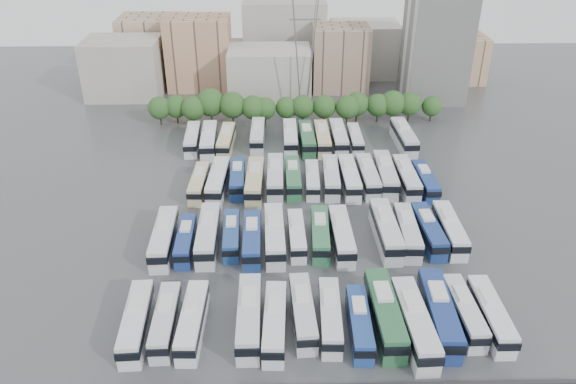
{
  "coord_description": "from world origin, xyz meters",
  "views": [
    {
      "loc": [
        -4.7,
        -75.23,
        48.12
      ],
      "look_at": [
        -2.76,
        5.17,
        3.0
      ],
      "focal_mm": 35.0,
      "sensor_mm": 36.0,
      "label": 1
    }
  ],
  "objects_px": {
    "bus_r0_s0": "(136,322)",
    "bus_r3_s10": "(355,139)",
    "bus_r0_s12": "(464,311)",
    "bus_r0_s6": "(303,312)",
    "bus_r3_s4": "(258,135)",
    "bus_r1_s6": "(297,235)",
    "bus_r2_s5": "(275,177)",
    "bus_r1_s1": "(186,240)",
    "bus_r1_s10": "(386,230)",
    "bus_r2_s1": "(199,183)",
    "bus_r2_s7": "(312,179)",
    "bus_r3_s7": "(307,138)",
    "bus_r2_s13": "(425,181)",
    "electricity_pylon": "(305,31)",
    "bus_r2_s4": "(255,181)",
    "bus_r2_s9": "(349,177)",
    "bus_r3_s0": "(192,139)",
    "apartment_tower": "(436,46)",
    "bus_r0_s1": "(165,320)",
    "bus_r0_s5": "(275,322)",
    "bus_r0_s7": "(330,316)",
    "bus_r3_s13": "(404,137)",
    "bus_r1_s12": "(428,230)",
    "bus_r3_s2": "(226,140)",
    "bus_r0_s11": "(439,313)",
    "bus_r1_s2": "(208,234)",
    "bus_r1_s3": "(231,235)",
    "bus_r2_s10": "(368,176)",
    "bus_r0_s10": "(414,323)",
    "bus_r2_s6": "(293,177)",
    "bus_r3_s1": "(209,140)",
    "bus_r2_s3": "(238,178)",
    "bus_r2_s8": "(331,177)",
    "bus_r1_s7": "(320,234)",
    "bus_r3_s6": "(290,137)",
    "bus_r1_s8": "(342,235)",
    "bus_r0_s8": "(359,323)",
    "bus_r0_s2": "(193,321)",
    "bus_r0_s9": "(385,313)",
    "bus_r1_s4": "(252,239)",
    "bus_r1_s5": "(275,235)",
    "bus_r2_s11": "(385,174)",
    "bus_r3_s9": "(339,137)",
    "bus_r0_s13": "(491,314)",
    "bus_r1_s13": "(450,229)",
    "bus_r0_s4": "(249,316)",
    "bus_r2_s2": "(218,181)",
    "bus_r1_s0": "(164,238)"
  },
  "relations": [
    {
      "from": "bus_r0_s0",
      "to": "bus_r3_s10",
      "type": "height_order",
      "value": "bus_r0_s0"
    },
    {
      "from": "bus_r0_s6",
      "to": "bus_r2_s10",
      "type": "height_order",
      "value": "bus_r2_s10"
    },
    {
      "from": "bus_r0_s5",
      "to": "bus_r1_s10",
      "type": "xyz_separation_m",
      "value": [
        16.73,
        19.31,
        0.23
      ]
    },
    {
      "from": "bus_r2_s7",
      "to": "bus_r3_s0",
      "type": "xyz_separation_m",
      "value": [
        -23.28,
        17.8,
        0.19
      ]
    },
    {
      "from": "bus_r2_s13",
      "to": "electricity_pylon",
      "type": "bearing_deg",
      "value": 115.43
    },
    {
      "from": "bus_r1_s1",
      "to": "bus_r3_s4",
      "type": "bearing_deg",
      "value": 74.32
    },
    {
      "from": "apartment_tower",
      "to": "bus_r1_s1",
      "type": "relative_size",
      "value": 2.39
    },
    {
      "from": "bus_r3_s0",
      "to": "bus_r3_s13",
      "type": "distance_m",
      "value": 43.05
    },
    {
      "from": "bus_r1_s4",
      "to": "bus_r3_s2",
      "type": "relative_size",
      "value": 0.98
    },
    {
      "from": "bus_r0_s12",
      "to": "bus_r3_s10",
      "type": "distance_m",
      "value": 52.83
    },
    {
      "from": "bus_r0_s10",
      "to": "bus_r2_s1",
      "type": "height_order",
      "value": "bus_r0_s10"
    },
    {
      "from": "bus_r1_s5",
      "to": "bus_r2_s11",
      "type": "xyz_separation_m",
      "value": [
        19.81,
        18.94,
        0.03
      ]
    },
    {
      "from": "bus_r0_s13",
      "to": "bus_r1_s10",
      "type": "bearing_deg",
      "value": 117.25
    },
    {
      "from": "bus_r0_s7",
      "to": "bus_r2_s13",
      "type": "xyz_separation_m",
      "value": [
        19.77,
        34.29,
        -0.02
      ]
    },
    {
      "from": "bus_r1_s10",
      "to": "bus_r2_s1",
      "type": "xyz_separation_m",
      "value": [
        -29.79,
        16.17,
        -0.33
      ]
    },
    {
      "from": "bus_r0_s6",
      "to": "bus_r3_s4",
      "type": "height_order",
      "value": "bus_r3_s4"
    },
    {
      "from": "bus_r1_s13",
      "to": "bus_r2_s9",
      "type": "height_order",
      "value": "bus_r2_s9"
    },
    {
      "from": "bus_r2_s7",
      "to": "bus_r3_s7",
      "type": "height_order",
      "value": "bus_r3_s7"
    },
    {
      "from": "bus_r0_s8",
      "to": "bus_r0_s13",
      "type": "height_order",
      "value": "bus_r0_s13"
    },
    {
      "from": "bus_r0_s11",
      "to": "bus_r1_s2",
      "type": "xyz_separation_m",
      "value": [
        -29.76,
        17.94,
        -0.05
      ]
    },
    {
      "from": "bus_r3_s1",
      "to": "bus_r3_s7",
      "type": "distance_m",
      "value": 19.81
    },
    {
      "from": "bus_r3_s13",
      "to": "bus_r2_s5",
      "type": "bearing_deg",
      "value": -149.34
    },
    {
      "from": "electricity_pylon",
      "to": "bus_r0_s10",
      "type": "distance_m",
      "value": 77.63
    },
    {
      "from": "bus_r1_s12",
      "to": "bus_r3_s2",
      "type": "distance_m",
      "value": 47.27
    },
    {
      "from": "bus_r1_s10",
      "to": "bus_r3_s13",
      "type": "relative_size",
      "value": 0.99
    },
    {
      "from": "bus_r3_s1",
      "to": "bus_r3_s13",
      "type": "bearing_deg",
      "value": -1.64
    },
    {
      "from": "bus_r3_s10",
      "to": "apartment_tower",
      "type": "bearing_deg",
      "value": 52.4
    },
    {
      "from": "bus_r1_s5",
      "to": "bus_r1_s13",
      "type": "xyz_separation_m",
      "value": [
        26.4,
        1.04,
        -0.14
      ]
    },
    {
      "from": "bus_r1_s3",
      "to": "bus_r2_s10",
      "type": "height_order",
      "value": "bus_r2_s10"
    },
    {
      "from": "bus_r1_s2",
      "to": "bus_r1_s5",
      "type": "relative_size",
      "value": 1.0
    },
    {
      "from": "bus_r2_s3",
      "to": "bus_r2_s8",
      "type": "height_order",
      "value": "bus_r2_s8"
    },
    {
      "from": "bus_r0_s1",
      "to": "bus_r0_s5",
      "type": "relative_size",
      "value": 0.94
    },
    {
      "from": "bus_r2_s8",
      "to": "bus_r3_s13",
      "type": "xyz_separation_m",
      "value": [
        16.44,
        16.85,
        0.18
      ]
    },
    {
      "from": "bus_r2_s8",
      "to": "bus_r2_s11",
      "type": "bearing_deg",
      "value": 5.33
    },
    {
      "from": "bus_r0_s12",
      "to": "bus_r1_s7",
      "type": "xyz_separation_m",
      "value": [
        -16.37,
        17.52,
        0.06
      ]
    },
    {
      "from": "bus_r3_s1",
      "to": "bus_r3_s7",
      "type": "bearing_deg",
      "value": -1.36
    },
    {
      "from": "bus_r0_s8",
      "to": "bus_r0_s12",
      "type": "relative_size",
      "value": 0.98
    },
    {
      "from": "apartment_tower",
      "to": "bus_r3_s2",
      "type": "distance_m",
      "value": 57.78
    },
    {
      "from": "bus_r3_s6",
      "to": "bus_r1_s8",
      "type": "bearing_deg",
      "value": -79.58
    },
    {
      "from": "bus_r0_s4",
      "to": "bus_r0_s6",
      "type": "bearing_deg",
      "value": 7.21
    },
    {
      "from": "bus_r1_s0",
      "to": "bus_r2_s13",
      "type": "relative_size",
      "value": 1.14
    },
    {
      "from": "bus_r0_s6",
      "to": "bus_r3_s4",
      "type": "relative_size",
      "value": 0.95
    },
    {
      "from": "bus_r2_s4",
      "to": "bus_r2_s9",
      "type": "bearing_deg",
      "value": 5.33
    },
    {
      "from": "electricity_pylon",
      "to": "bus_r0_s8",
      "type": "relative_size",
      "value": 3.0
    },
    {
      "from": "bus_r1_s7",
      "to": "bus_r3_s9",
      "type": "xyz_separation_m",
      "value": [
        6.4,
        35.29,
        0.15
      ]
    },
    {
      "from": "bus_r0_s2",
      "to": "bus_r0_s9",
      "type": "distance_m",
      "value": 23.18
    },
    {
      "from": "bus_r1_s6",
      "to": "bus_r2_s5",
      "type": "bearing_deg",
      "value": 98.49
    },
    {
      "from": "bus_r1_s6",
      "to": "bus_r2_s2",
      "type": "xyz_separation_m",
      "value": [
        -13.14,
        16.87,
        0.33
      ]
    },
    {
      "from": "bus_r1_s12",
      "to": "bus_r3_s10",
      "type": "height_order",
      "value": "bus_r1_s12"
    },
    {
      "from": "bus_r1_s1",
      "to": "bus_r2_s6",
      "type": "xyz_separation_m",
      "value": [
        16.38,
        19.03,
        0.19
      ]
    }
  ]
}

